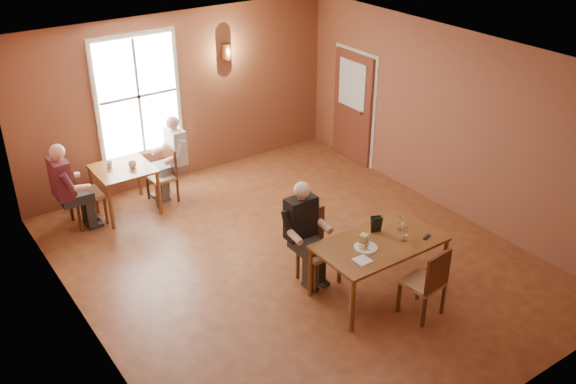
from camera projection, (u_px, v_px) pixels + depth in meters
ground at (296, 260)px, 9.43m from camera, size 6.00×7.00×0.01m
wall_back at (181, 98)px, 11.27m from camera, size 6.00×0.04×3.00m
wall_front at (507, 298)px, 6.19m from camera, size 6.00×0.04×3.00m
wall_left at (80, 235)px, 7.21m from camera, size 0.04×7.00×3.00m
wall_right at (449, 122)px, 10.24m from camera, size 0.04×7.00×3.00m
ceiling at (297, 61)px, 8.03m from camera, size 6.00×7.00×0.04m
window at (138, 96)px, 10.73m from camera, size 1.36×0.10×1.96m
door at (352, 108)px, 12.09m from camera, size 0.12×1.04×2.10m
wall_sconce at (226, 52)px, 11.32m from camera, size 0.16×0.16×0.28m
main_table at (378, 267)px, 8.58m from camera, size 1.69×0.95×0.79m
chair_diner_main at (319, 249)px, 8.74m from camera, size 0.46×0.46×1.03m
diner_main at (321, 239)px, 8.63m from camera, size 0.56×0.56×1.41m
chair_empty at (423, 281)px, 8.12m from camera, size 0.49×0.49×1.00m
plate_food at (366, 247)px, 8.25m from camera, size 0.31×0.31×0.04m
sandwich at (364, 240)px, 8.33m from camera, size 0.12×0.12×0.12m
goblet_a at (401, 222)px, 8.62m from camera, size 0.11×0.11×0.22m
goblet_c at (405, 234)px, 8.37m from camera, size 0.12×0.12×0.22m
menu_stand at (376, 224)px, 8.57m from camera, size 0.16×0.12×0.23m
knife at (386, 251)px, 8.19m from camera, size 0.20×0.10×0.00m
napkin at (362, 260)px, 8.01m from camera, size 0.20×0.20×0.01m
sunglasses at (427, 237)px, 8.49m from camera, size 0.15×0.09×0.02m
second_table at (125, 190)px, 10.55m from camera, size 0.90×0.90×0.80m
chair_diner_white at (161, 176)px, 10.84m from camera, size 0.42×0.42×0.95m
diner_white at (162, 163)px, 10.75m from camera, size 0.56×0.56×1.39m
chair_diner_maroon at (86, 193)px, 10.16m from camera, size 0.47×0.47×1.06m
diner_maroon at (82, 183)px, 10.06m from camera, size 0.58×0.58×1.44m
cup_a at (132, 165)px, 10.35m from camera, size 0.17×0.17×0.10m
cup_b at (109, 164)px, 10.37m from camera, size 0.12×0.12×0.10m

